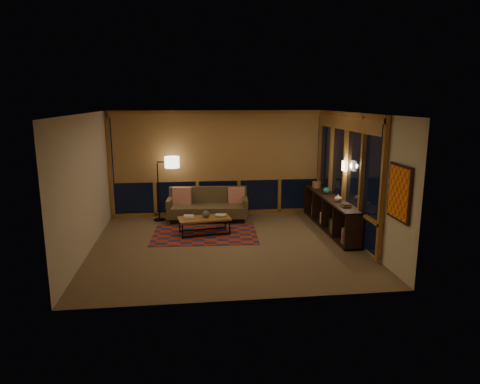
{
  "coord_description": "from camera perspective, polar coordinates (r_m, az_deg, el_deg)",
  "views": [
    {
      "loc": [
        -0.75,
        -8.41,
        2.96
      ],
      "look_at": [
        0.3,
        0.23,
        1.08
      ],
      "focal_mm": 32.0,
      "sensor_mm": 36.0,
      "label": 1
    }
  ],
  "objects": [
    {
      "name": "shelf_book_stack",
      "position": [
        9.21,
        13.88,
        -1.73
      ],
      "size": [
        0.19,
        0.24,
        0.06
      ],
      "primitive_type": null,
      "rotation": [
        0.0,
        0.0,
        0.21
      ],
      "color": "beige",
      "rests_on": "bookshelf"
    },
    {
      "name": "ceiling",
      "position": [
        8.44,
        -1.87,
        10.44
      ],
      "size": [
        5.5,
        5.0,
        0.01
      ],
      "primitive_type": "cube",
      "color": "beige",
      "rests_on": "walls"
    },
    {
      "name": "book_stack_b",
      "position": [
        9.66,
        -2.62,
        -3.14
      ],
      "size": [
        0.25,
        0.21,
        0.04
      ],
      "primitive_type": null,
      "rotation": [
        0.0,
        0.0,
        -0.2
      ],
      "color": "beige",
      "rests_on": "coffee_table"
    },
    {
      "name": "pillow_right",
      "position": [
        10.74,
        -0.5,
        -0.47
      ],
      "size": [
        0.41,
        0.15,
        0.41
      ],
      "primitive_type": null,
      "rotation": [
        0.0,
        0.0,
        0.04
      ],
      "color": "red",
      "rests_on": "sofa"
    },
    {
      "name": "basket",
      "position": [
        11.03,
        10.17,
        0.97
      ],
      "size": [
        0.27,
        0.27,
        0.16
      ],
      "primitive_type": "cylinder",
      "rotation": [
        0.0,
        0.0,
        0.34
      ],
      "color": "#976E44",
      "rests_on": "bookshelf"
    },
    {
      "name": "area_rug",
      "position": [
        9.66,
        -4.68,
        -5.64
      ],
      "size": [
        2.41,
        1.68,
        0.01
      ],
      "primitive_type": "cube",
      "rotation": [
        0.0,
        0.0,
        -0.06
      ],
      "color": "#AE2A11",
      "rests_on": "floor"
    },
    {
      "name": "window_wall_right",
      "position": [
        9.77,
        13.73,
        2.37
      ],
      "size": [
        0.16,
        3.7,
        2.6
      ],
      "primitive_type": null,
      "color": "brown",
      "rests_on": "walls"
    },
    {
      "name": "bookshelf",
      "position": [
        10.18,
        11.88,
        -2.72
      ],
      "size": [
        0.4,
        3.07,
        0.77
      ],
      "primitive_type": null,
      "color": "black",
      "rests_on": "floor"
    },
    {
      "name": "walls",
      "position": [
        8.59,
        -1.81,
        1.4
      ],
      "size": [
        5.51,
        5.01,
        2.7
      ],
      "color": "beige",
      "rests_on": "floor"
    },
    {
      "name": "floor",
      "position": [
        8.94,
        -1.75,
        -7.13
      ],
      "size": [
        5.5,
        5.0,
        0.01
      ],
      "primitive_type": "cube",
      "color": "brown",
      "rests_on": "ground"
    },
    {
      "name": "ceramic_pot",
      "position": [
        9.57,
        -4.58,
        -2.94
      ],
      "size": [
        0.18,
        0.18,
        0.17
      ],
      "primitive_type": "sphere",
      "rotation": [
        0.0,
        0.0,
        0.1
      ],
      "color": "#252526",
      "rests_on": "coffee_table"
    },
    {
      "name": "vase",
      "position": [
        9.61,
        12.94,
        -0.76
      ],
      "size": [
        0.17,
        0.17,
        0.17
      ],
      "primitive_type": "imported",
      "rotation": [
        0.0,
        0.0,
        0.04
      ],
      "color": "#C1A78F",
      "rests_on": "bookshelf"
    },
    {
      "name": "floor_lamp",
      "position": [
        10.75,
        -10.86,
        0.45
      ],
      "size": [
        0.61,
        0.48,
        1.62
      ],
      "primitive_type": null,
      "rotation": [
        0.0,
        0.0,
        -0.25
      ],
      "color": "black",
      "rests_on": "floor"
    },
    {
      "name": "window_wall_back",
      "position": [
        10.98,
        -2.95,
        3.76
      ],
      "size": [
        5.3,
        0.16,
        2.6
      ],
      "primitive_type": null,
      "color": "brown",
      "rests_on": "walls"
    },
    {
      "name": "pillow_left",
      "position": [
        10.74,
        -7.74,
        -0.44
      ],
      "size": [
        0.48,
        0.23,
        0.46
      ],
      "primitive_type": null,
      "rotation": [
        0.0,
        0.0,
        -0.18
      ],
      "color": "red",
      "rests_on": "sofa"
    },
    {
      "name": "book_stack_a",
      "position": [
        9.53,
        -6.84,
        -3.36
      ],
      "size": [
        0.23,
        0.18,
        0.06
      ],
      "primitive_type": null,
      "rotation": [
        0.0,
        0.0,
        -0.06
      ],
      "color": "beige",
      "rests_on": "coffee_table"
    },
    {
      "name": "teal_bowl",
      "position": [
        10.37,
        11.42,
        0.19
      ],
      "size": [
        0.17,
        0.17,
        0.15
      ],
      "primitive_type": "sphere",
      "rotation": [
        0.0,
        0.0,
        0.1
      ],
      "color": "#1F7474",
      "rests_on": "bookshelf"
    },
    {
      "name": "wall_art",
      "position": [
        7.56,
        20.45,
        -0.09
      ],
      "size": [
        0.06,
        0.74,
        0.94
      ],
      "primitive_type": null,
      "color": "red",
      "rests_on": "walls"
    },
    {
      "name": "coffee_table",
      "position": [
        9.63,
        -4.76,
        -4.54
      ],
      "size": [
        1.21,
        0.69,
        0.38
      ],
      "primitive_type": null,
      "rotation": [
        0.0,
        0.0,
        0.15
      ],
      "color": "brown",
      "rests_on": "floor"
    },
    {
      "name": "wall_sconce",
      "position": [
        9.58,
        13.77,
        3.39
      ],
      "size": [
        0.12,
        0.18,
        0.22
      ],
      "primitive_type": null,
      "color": "#FEE2B9",
      "rests_on": "walls"
    },
    {
      "name": "sofa",
      "position": [
        10.63,
        -4.33,
        -1.76
      ],
      "size": [
        2.01,
        0.95,
        0.8
      ],
      "primitive_type": null,
      "rotation": [
        0.0,
        0.0,
        -0.08
      ],
      "color": "brown",
      "rests_on": "floor"
    }
  ]
}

